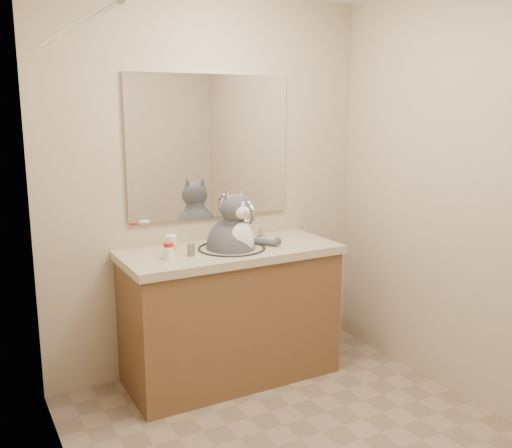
{
  "coord_description": "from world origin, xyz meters",
  "views": [
    {
      "loc": [
        -1.49,
        -2.09,
        1.7
      ],
      "look_at": [
        0.01,
        0.65,
        1.06
      ],
      "focal_mm": 40.0,
      "sensor_mm": 36.0,
      "label": 1
    }
  ],
  "objects": [
    {
      "name": "room",
      "position": [
        0.0,
        0.0,
        1.2
      ],
      "size": [
        2.22,
        2.52,
        2.42
      ],
      "color": "gray",
      "rests_on": "ground"
    },
    {
      "name": "vanity",
      "position": [
        0.0,
        0.96,
        0.44
      ],
      "size": [
        1.34,
        0.59,
        1.12
      ],
      "color": "brown",
      "rests_on": "ground"
    },
    {
      "name": "mirror",
      "position": [
        0.0,
        1.24,
        1.45
      ],
      "size": [
        1.1,
        0.02,
        0.9
      ],
      "primitive_type": "cube",
      "color": "white",
      "rests_on": "room"
    },
    {
      "name": "shower_curtain",
      "position": [
        -1.05,
        0.1,
        1.03
      ],
      "size": [
        0.02,
        1.3,
        1.93
      ],
      "color": "beige",
      "rests_on": "ground"
    },
    {
      "name": "cat",
      "position": [
        0.0,
        0.95,
        0.88
      ],
      "size": [
        0.47,
        0.38,
        0.59
      ],
      "rotation": [
        0.0,
        0.0,
        0.22
      ],
      "color": "#4C4B51",
      "rests_on": "vanity"
    },
    {
      "name": "pill_bottle_redcap",
      "position": [
        -0.42,
        0.89,
        0.9
      ],
      "size": [
        0.07,
        0.07,
        0.1
      ],
      "rotation": [
        0.0,
        0.0,
        0.22
      ],
      "color": "white",
      "rests_on": "vanity"
    },
    {
      "name": "pill_bottle_orange",
      "position": [
        -0.37,
        0.98,
        0.91
      ],
      "size": [
        0.08,
        0.08,
        0.12
      ],
      "rotation": [
        0.0,
        0.0,
        0.12
      ],
      "color": "white",
      "rests_on": "vanity"
    },
    {
      "name": "grey_canister",
      "position": [
        -0.28,
        0.91,
        0.88
      ],
      "size": [
        0.05,
        0.05,
        0.07
      ],
      "rotation": [
        0.0,
        0.0,
        -0.18
      ],
      "color": "slate",
      "rests_on": "vanity"
    }
  ]
}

